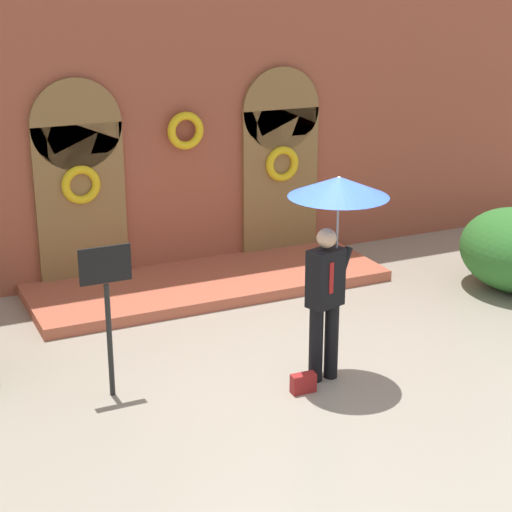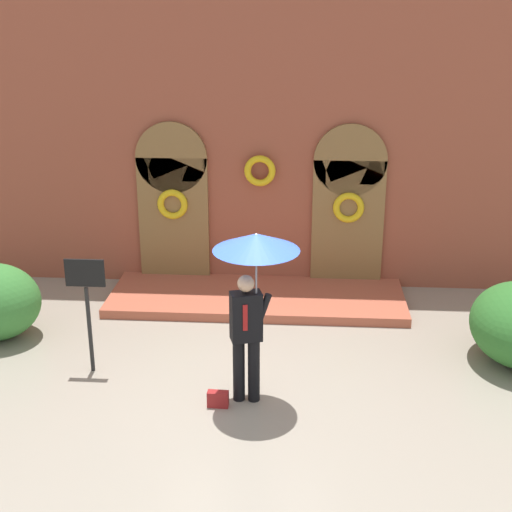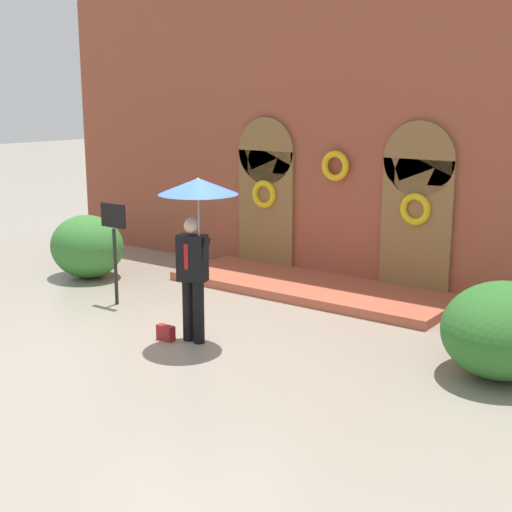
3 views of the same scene
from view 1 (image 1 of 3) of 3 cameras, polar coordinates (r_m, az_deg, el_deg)
name	(u,v)px [view 1 (image 1 of 3)]	position (r m, az deg, el deg)	size (l,w,h in m)	color
ground_plane	(307,372)	(10.08, 3.42, -7.72)	(80.00, 80.00, 0.00)	gray
building_facade	(177,95)	(12.95, -5.27, 10.62)	(14.00, 2.30, 5.60)	brown
person_with_umbrella	(335,217)	(9.29, 5.29, 2.59)	(1.10, 1.10, 2.36)	black
handbag	(303,383)	(9.58, 3.17, -8.46)	(0.28, 0.12, 0.22)	maroon
sign_post	(107,296)	(9.21, -9.90, -2.67)	(0.56, 0.06, 1.72)	black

